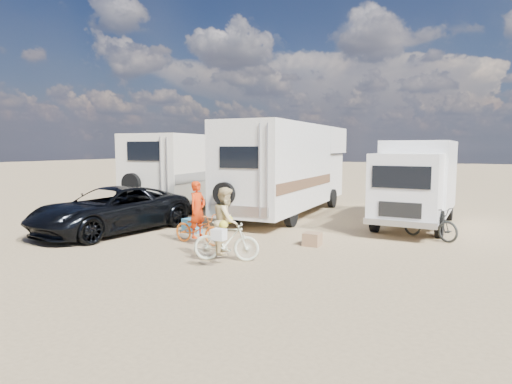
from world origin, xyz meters
The scene contains 12 objects.
ground centered at (0.00, 0.00, 0.00)m, with size 140.00×140.00×0.00m, color tan.
rv_main centered at (-0.44, 7.27, 1.76)m, with size 2.38×8.63×3.52m, color white, non-canonical shape.
rv_left centered at (-5.20, 7.52, 1.58)m, with size 2.57×7.37×3.17m, color beige, non-canonical shape.
box_truck centered at (4.38, 6.84, 1.43)m, with size 2.10×5.81×2.87m, color white, non-canonical shape.
dark_suv centered at (-3.91, 1.29, 0.71)m, with size 2.35×5.10×1.42m, color black.
bike_man centered at (-0.56, 1.17, 0.42)m, with size 0.56×1.60×0.84m, color orange.
bike_woman centered at (1.07, -0.02, 0.47)m, with size 0.44×1.55×0.93m, color beige.
rider_man centered at (-0.56, 1.17, 0.78)m, with size 0.57×0.37×1.55m, color red.
rider_woman centered at (1.07, -0.02, 0.78)m, with size 0.76×0.59×1.56m, color #D9BF82.
bike_parked centered at (5.04, 4.77, 0.48)m, with size 0.63×1.81×0.95m, color #232523.
cooler centered at (-1.63, 2.37, 0.22)m, with size 0.54×0.40×0.44m, color teal.
crate centered at (2.31, 2.41, 0.18)m, with size 0.44×0.44×0.35m, color #8C6747.
Camera 1 is at (6.23, -8.54, 2.65)m, focal length 30.44 mm.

